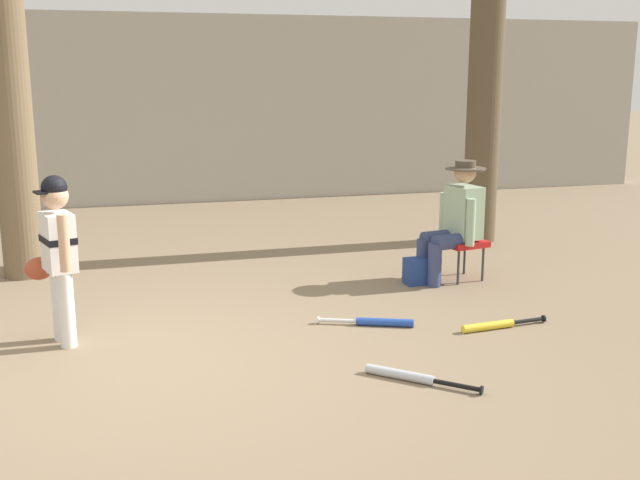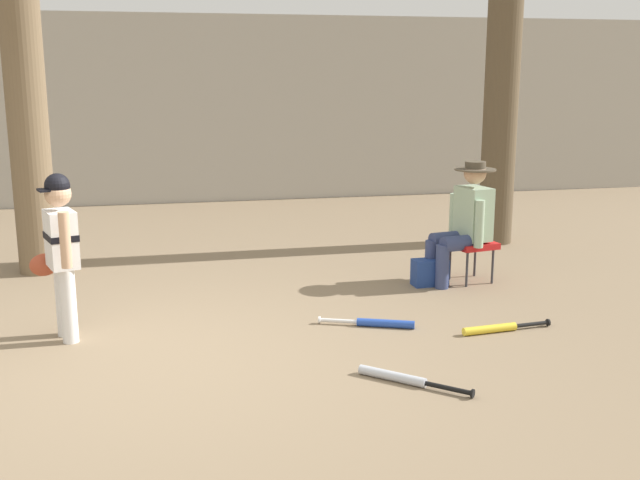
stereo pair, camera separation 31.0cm
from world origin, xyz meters
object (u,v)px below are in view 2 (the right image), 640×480
object	(u,v)px
folding_stool	(472,246)
handbag_beside_stool	(430,272)
young_ballplayer	(60,246)
bat_aluminum_silver	(401,378)
bat_yellow_trainer	(497,328)
tree_behind_spectator	(503,71)
bat_blue_youth	(378,323)
seated_spectator	(465,219)

from	to	relation	value
folding_stool	handbag_beside_stool	distance (m)	0.51
young_ballplayer	bat_aluminum_silver	size ratio (longest dim) A/B	2.03
folding_stool	handbag_beside_stool	world-z (taller)	folding_stool
folding_stool	bat_yellow_trainer	size ratio (longest dim) A/B	0.60
tree_behind_spectator	bat_aluminum_silver	world-z (taller)	tree_behind_spectator
bat_aluminum_silver	bat_blue_youth	bearing A→B (deg)	81.27
young_ballplayer	folding_stool	xyz separation A→B (m)	(3.77, 0.89, -0.38)
handbag_beside_stool	seated_spectator	bearing A→B (deg)	4.94
seated_spectator	handbag_beside_stool	bearing A→B (deg)	-175.06
seated_spectator	bat_blue_youth	bearing A→B (deg)	-136.96
handbag_beside_stool	young_ballplayer	bearing A→B (deg)	-165.81
handbag_beside_stool	bat_yellow_trainer	bearing A→B (deg)	-88.25
tree_behind_spectator	seated_spectator	bearing A→B (deg)	-123.86
handbag_beside_stool	bat_aluminum_silver	bearing A→B (deg)	-114.72
handbag_beside_stool	bat_blue_youth	world-z (taller)	handbag_beside_stool
bat_aluminum_silver	handbag_beside_stool	bearing A→B (deg)	65.28
tree_behind_spectator	seated_spectator	size ratio (longest dim) A/B	3.84
tree_behind_spectator	young_ballplayer	world-z (taller)	tree_behind_spectator
young_ballplayer	bat_yellow_trainer	world-z (taller)	young_ballplayer
handbag_beside_stool	bat_aluminum_silver	distance (m)	2.46
young_ballplayer	bat_aluminum_silver	xyz separation A→B (m)	(2.29, -1.39, -0.71)
bat_yellow_trainer	handbag_beside_stool	bearing A→B (deg)	91.75
tree_behind_spectator	bat_blue_youth	distance (m)	4.14
tree_behind_spectator	bat_blue_youth	xyz separation A→B (m)	(-2.31, -2.78, -2.02)
handbag_beside_stool	bat_aluminum_silver	size ratio (longest dim) A/B	0.53
seated_spectator	bat_blue_youth	world-z (taller)	seated_spectator
seated_spectator	bat_yellow_trainer	xyz separation A→B (m)	(-0.31, -1.45, -0.61)
bat_aluminum_silver	bat_yellow_trainer	xyz separation A→B (m)	(1.07, 0.81, 0.00)
tree_behind_spectator	folding_stool	size ratio (longest dim) A/B	9.82
folding_stool	tree_behind_spectator	bearing A→B (deg)	58.22
seated_spectator	handbag_beside_stool	size ratio (longest dim) A/B	3.53
bat_yellow_trainer	bat_blue_youth	bearing A→B (deg)	159.88
seated_spectator	bat_blue_youth	size ratio (longest dim) A/B	1.58
handbag_beside_stool	bat_aluminum_silver	xyz separation A→B (m)	(-1.03, -2.23, -0.10)
young_ballplayer	handbag_beside_stool	distance (m)	3.48
bat_yellow_trainer	folding_stool	bearing A→B (deg)	74.57
folding_stool	bat_yellow_trainer	xyz separation A→B (m)	(-0.41, -1.47, -0.33)
folding_stool	seated_spectator	world-z (taller)	seated_spectator
bat_yellow_trainer	tree_behind_spectator	bearing A→B (deg)	65.46
bat_aluminum_silver	tree_behind_spectator	bearing A→B (deg)	57.54
seated_spectator	bat_blue_youth	distance (m)	1.76
seated_spectator	bat_yellow_trainer	size ratio (longest dim) A/B	1.53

